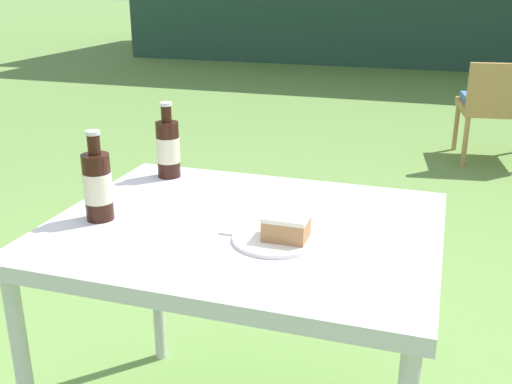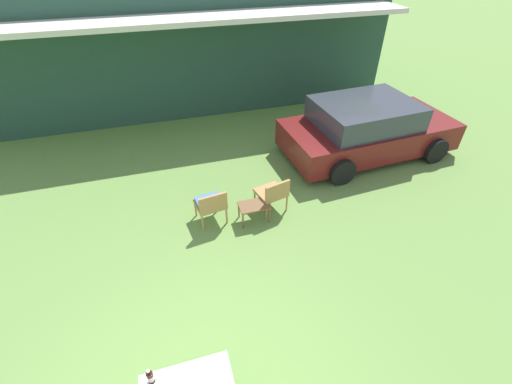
{
  "view_description": "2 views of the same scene",
  "coord_description": "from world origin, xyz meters",
  "px_view_note": "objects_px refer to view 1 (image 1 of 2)",
  "views": [
    {
      "loc": [
        0.45,
        -1.32,
        1.32
      ],
      "look_at": [
        0.0,
        0.1,
        0.78
      ],
      "focal_mm": 42.0,
      "sensor_mm": 36.0,
      "label": 1
    },
    {
      "loc": [
        0.25,
        -1.57,
        4.51
      ],
      "look_at": [
        1.56,
        2.86,
        0.9
      ],
      "focal_mm": 24.0,
      "sensor_mm": 36.0,
      "label": 2
    }
  ],
  "objects_px": {
    "patio_table": "(244,247)",
    "cola_bottle_near": "(168,148)",
    "cake_on_plate": "(281,232)",
    "cola_bottle_far": "(98,185)",
    "wicker_chair_cushioned": "(499,102)"
  },
  "relations": [
    {
      "from": "wicker_chair_cushioned",
      "to": "cake_on_plate",
      "type": "relative_size",
      "value": 3.67
    },
    {
      "from": "wicker_chair_cushioned",
      "to": "cola_bottle_far",
      "type": "relative_size",
      "value": 3.22
    },
    {
      "from": "patio_table",
      "to": "cola_bottle_far",
      "type": "bearing_deg",
      "value": -167.01
    },
    {
      "from": "cake_on_plate",
      "to": "cola_bottle_near",
      "type": "relative_size",
      "value": 0.88
    },
    {
      "from": "cake_on_plate",
      "to": "cola_bottle_far",
      "type": "bearing_deg",
      "value": -179.18
    },
    {
      "from": "patio_table",
      "to": "cola_bottle_far",
      "type": "relative_size",
      "value": 4.15
    },
    {
      "from": "patio_table",
      "to": "cola_bottle_far",
      "type": "xyz_separation_m",
      "value": [
        -0.36,
        -0.08,
        0.16
      ]
    },
    {
      "from": "cola_bottle_far",
      "to": "wicker_chair_cushioned",
      "type": "bearing_deg",
      "value": 70.85
    },
    {
      "from": "cola_bottle_near",
      "to": "cola_bottle_far",
      "type": "xyz_separation_m",
      "value": [
        -0.02,
        -0.37,
        0.0
      ]
    },
    {
      "from": "patio_table",
      "to": "cake_on_plate",
      "type": "height_order",
      "value": "cake_on_plate"
    },
    {
      "from": "patio_table",
      "to": "cola_bottle_near",
      "type": "distance_m",
      "value": 0.47
    },
    {
      "from": "cake_on_plate",
      "to": "cola_bottle_near",
      "type": "bearing_deg",
      "value": 141.86
    },
    {
      "from": "wicker_chair_cushioned",
      "to": "cola_bottle_far",
      "type": "xyz_separation_m",
      "value": [
        -1.19,
        -3.42,
        0.37
      ]
    },
    {
      "from": "patio_table",
      "to": "cake_on_plate",
      "type": "xyz_separation_m",
      "value": [
        0.12,
        -0.08,
        0.09
      ]
    },
    {
      "from": "wicker_chair_cushioned",
      "to": "patio_table",
      "type": "relative_size",
      "value": 0.78
    }
  ]
}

